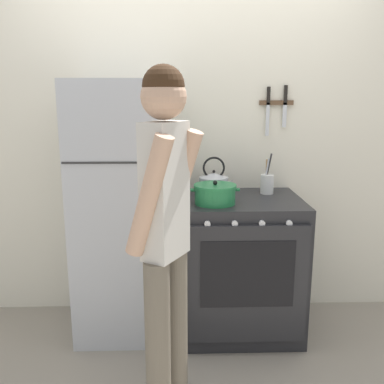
# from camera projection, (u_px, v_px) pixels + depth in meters

# --- Properties ---
(ground_plane) EXTENTS (14.00, 14.00, 0.00)m
(ground_plane) POSITION_uv_depth(u_px,v_px,m) (194.00, 304.00, 3.35)
(ground_plane) COLOR gray
(wall_back) EXTENTS (10.00, 0.06, 2.55)m
(wall_back) POSITION_uv_depth(u_px,v_px,m) (194.00, 142.00, 3.10)
(wall_back) COLOR silver
(wall_back) RESTS_ON ground_plane
(refrigerator) EXTENTS (0.64, 0.63, 1.70)m
(refrigerator) POSITION_uv_depth(u_px,v_px,m) (125.00, 211.00, 2.85)
(refrigerator) COLOR #B7BABF
(refrigerator) RESTS_ON ground_plane
(stove_range) EXTENTS (0.81, 0.70, 0.94)m
(stove_range) POSITION_uv_depth(u_px,v_px,m) (239.00, 265.00, 2.91)
(stove_range) COLOR #232326
(stove_range) RESTS_ON ground_plane
(dutch_oven_pot) EXTENTS (0.31, 0.27, 0.15)m
(dutch_oven_pot) POSITION_uv_depth(u_px,v_px,m) (215.00, 194.00, 2.69)
(dutch_oven_pot) COLOR #237A42
(dutch_oven_pot) RESTS_ON stove_range
(tea_kettle) EXTENTS (0.25, 0.20, 0.26)m
(tea_kettle) POSITION_uv_depth(u_px,v_px,m) (214.00, 183.00, 2.94)
(tea_kettle) COLOR silver
(tea_kettle) RESTS_ON stove_range
(utensil_jar) EXTENTS (0.09, 0.09, 0.28)m
(utensil_jar) POSITION_uv_depth(u_px,v_px,m) (267.00, 183.00, 2.96)
(utensil_jar) COLOR silver
(utensil_jar) RESTS_ON stove_range
(person) EXTENTS (0.40, 0.43, 1.74)m
(person) POSITION_uv_depth(u_px,v_px,m) (165.00, 228.00, 2.02)
(person) COLOR #6B6051
(person) RESTS_ON ground_plane
(wall_knife_strip) EXTENTS (0.24, 0.03, 0.35)m
(wall_knife_strip) POSITION_uv_depth(u_px,v_px,m) (277.00, 102.00, 3.01)
(wall_knife_strip) COLOR brown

